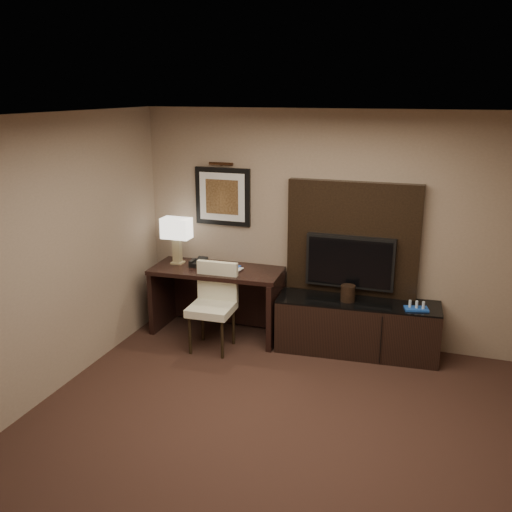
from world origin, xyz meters
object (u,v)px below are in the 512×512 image
at_px(credenza, 357,327).
at_px(desk_chair, 212,308).
at_px(desk_phone, 199,262).
at_px(desk, 217,301).
at_px(tv, 350,262).
at_px(table_lamp, 177,241).
at_px(minibar_tray, 417,306).
at_px(ice_bucket, 348,293).

height_order(credenza, desk_chair, desk_chair).
bearing_deg(desk_phone, desk, -6.51).
bearing_deg(tv, table_lamp, -176.09).
distance_m(desk_chair, minibar_tray, 2.26).
height_order(desk_chair, minibar_tray, desk_chair).
xyz_separation_m(desk, credenza, (1.70, 0.02, -0.11)).
bearing_deg(minibar_tray, table_lamp, 178.56).
bearing_deg(desk_chair, desk, 101.84).
bearing_deg(desk, minibar_tray, -3.76).
relative_size(desk, ice_bucket, 8.57).
distance_m(tv, desk_phone, 1.81).
distance_m(credenza, ice_bucket, 0.42).
bearing_deg(table_lamp, desk_phone, -5.53).
relative_size(table_lamp, desk_phone, 3.00).
height_order(desk, desk_chair, desk_chair).
bearing_deg(minibar_tray, credenza, 175.62).
distance_m(credenza, tv, 0.74).
bearing_deg(desk_phone, table_lamp, 172.15).
bearing_deg(desk, tv, 3.82).
xyz_separation_m(desk, minibar_tray, (2.33, -0.03, 0.25)).
bearing_deg(desk_chair, minibar_tray, 7.98).
bearing_deg(ice_bucket, credenza, 13.17).
bearing_deg(table_lamp, tv, 3.91).
height_order(desk_chair, ice_bucket, desk_chair).
bearing_deg(ice_bucket, desk_chair, -163.89).
relative_size(desk, table_lamp, 2.70).
distance_m(credenza, desk_phone, 2.02).
xyz_separation_m(credenza, desk_phone, (-1.94, -0.01, 0.58)).
relative_size(credenza, table_lamp, 3.12).
height_order(desk, table_lamp, table_lamp).
bearing_deg(ice_bucket, table_lamp, 178.63).
height_order(tv, minibar_tray, tv).
height_order(desk, desk_phone, desk_phone).
relative_size(credenza, ice_bucket, 9.89).
relative_size(desk, tv, 1.56).
bearing_deg(desk_phone, credenza, -2.18).
distance_m(desk_chair, ice_bucket, 1.55).
xyz_separation_m(tv, table_lamp, (-2.10, -0.14, 0.11)).
bearing_deg(credenza, desk_phone, 175.73).
distance_m(desk, credenza, 1.70).
distance_m(table_lamp, minibar_tray, 2.91).
xyz_separation_m(credenza, table_lamp, (-2.24, 0.02, 0.82)).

